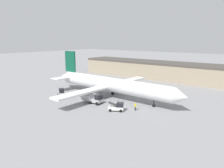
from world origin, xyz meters
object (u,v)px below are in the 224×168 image
object	(u,v)px
pushback_tug	(97,100)
ground_crew_worker	(135,106)
baggage_tug	(61,93)
airplane	(109,84)
belt_loader_truck	(117,107)

from	to	relation	value
pushback_tug	ground_crew_worker	bearing A→B (deg)	5.61
ground_crew_worker	baggage_tug	size ratio (longest dim) A/B	0.57
airplane	ground_crew_worker	size ratio (longest dim) A/B	23.89
ground_crew_worker	pushback_tug	size ratio (longest dim) A/B	0.59
belt_loader_truck	pushback_tug	distance (m)	7.23
airplane	pushback_tug	size ratio (longest dim) A/B	14.07
ground_crew_worker	pushback_tug	bearing A→B (deg)	-20.36
ground_crew_worker	airplane	bearing A→B (deg)	-53.71
ground_crew_worker	baggage_tug	distance (m)	22.56
airplane	baggage_tug	world-z (taller)	airplane
baggage_tug	pushback_tug	size ratio (longest dim) A/B	1.04
baggage_tug	belt_loader_truck	bearing A→B (deg)	29.63
airplane	ground_crew_worker	distance (m)	13.11
airplane	pushback_tug	world-z (taller)	airplane
airplane	belt_loader_truck	xyz separation A→B (m)	(8.76, -8.11, -2.62)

